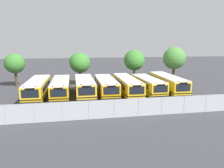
{
  "coord_description": "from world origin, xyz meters",
  "views": [
    {
      "loc": [
        -4.48,
        -29.96,
        7.6
      ],
      "look_at": [
        0.93,
        0.0,
        1.6
      ],
      "focal_mm": 33.36,
      "sensor_mm": 36.0,
      "label": 1
    }
  ],
  "objects_px": {
    "school_bus_1": "(61,87)",
    "traffic_cone": "(59,116)",
    "school_bus_4": "(127,85)",
    "tree_0": "(14,64)",
    "tree_3": "(175,58)",
    "school_bus_3": "(106,86)",
    "tree_2": "(134,60)",
    "school_bus_6": "(167,83)",
    "tree_1": "(79,62)",
    "school_bus_2": "(84,86)",
    "school_bus_0": "(38,88)",
    "school_bus_5": "(148,85)"
  },
  "relations": [
    {
      "from": "school_bus_0",
      "to": "tree_3",
      "type": "distance_m",
      "value": 25.63
    },
    {
      "from": "school_bus_6",
      "to": "tree_3",
      "type": "bearing_deg",
      "value": -121.48
    },
    {
      "from": "school_bus_1",
      "to": "school_bus_6",
      "type": "height_order",
      "value": "school_bus_6"
    },
    {
      "from": "school_bus_2",
      "to": "school_bus_4",
      "type": "distance_m",
      "value": 6.36
    },
    {
      "from": "school_bus_2",
      "to": "tree_1",
      "type": "relative_size",
      "value": 1.6
    },
    {
      "from": "school_bus_2",
      "to": "school_bus_3",
      "type": "relative_size",
      "value": 1.01
    },
    {
      "from": "tree_3",
      "to": "school_bus_6",
      "type": "bearing_deg",
      "value": -122.95
    },
    {
      "from": "school_bus_1",
      "to": "tree_1",
      "type": "relative_size",
      "value": 1.67
    },
    {
      "from": "tree_1",
      "to": "tree_2",
      "type": "height_order",
      "value": "tree_2"
    },
    {
      "from": "school_bus_1",
      "to": "traffic_cone",
      "type": "height_order",
      "value": "school_bus_1"
    },
    {
      "from": "school_bus_6",
      "to": "tree_2",
      "type": "xyz_separation_m",
      "value": [
        -3.11,
        8.07,
        3.05
      ]
    },
    {
      "from": "school_bus_6",
      "to": "traffic_cone",
      "type": "distance_m",
      "value": 18.6
    },
    {
      "from": "school_bus_0",
      "to": "school_bus_4",
      "type": "relative_size",
      "value": 0.98
    },
    {
      "from": "school_bus_3",
      "to": "tree_1",
      "type": "bearing_deg",
      "value": -67.07
    },
    {
      "from": "tree_1",
      "to": "traffic_cone",
      "type": "distance_m",
      "value": 18.13
    },
    {
      "from": "school_bus_3",
      "to": "school_bus_6",
      "type": "distance_m",
      "value": 9.84
    },
    {
      "from": "school_bus_2",
      "to": "tree_3",
      "type": "height_order",
      "value": "tree_3"
    },
    {
      "from": "school_bus_3",
      "to": "tree_0",
      "type": "relative_size",
      "value": 1.62
    },
    {
      "from": "school_bus_3",
      "to": "school_bus_6",
      "type": "xyz_separation_m",
      "value": [
        9.83,
        0.38,
        0.05
      ]
    },
    {
      "from": "school_bus_4",
      "to": "tree_0",
      "type": "relative_size",
      "value": 1.8
    },
    {
      "from": "tree_1",
      "to": "school_bus_1",
      "type": "bearing_deg",
      "value": -108.66
    },
    {
      "from": "tree_1",
      "to": "traffic_cone",
      "type": "xyz_separation_m",
      "value": [
        -2.59,
        -17.52,
        -3.87
      ]
    },
    {
      "from": "tree_0",
      "to": "tree_2",
      "type": "distance_m",
      "value": 21.7
    },
    {
      "from": "traffic_cone",
      "to": "tree_2",
      "type": "bearing_deg",
      "value": 53.14
    },
    {
      "from": "school_bus_6",
      "to": "traffic_cone",
      "type": "xyz_separation_m",
      "value": [
        -16.09,
        -9.25,
        -1.16
      ]
    },
    {
      "from": "tree_0",
      "to": "school_bus_6",
      "type": "bearing_deg",
      "value": -19.66
    },
    {
      "from": "school_bus_0",
      "to": "school_bus_2",
      "type": "distance_m",
      "value": 6.59
    },
    {
      "from": "school_bus_0",
      "to": "tree_1",
      "type": "xyz_separation_m",
      "value": [
        6.08,
        8.24,
        2.75
      ]
    },
    {
      "from": "school_bus_6",
      "to": "tree_3",
      "type": "relative_size",
      "value": 1.55
    },
    {
      "from": "school_bus_4",
      "to": "tree_3",
      "type": "height_order",
      "value": "tree_3"
    },
    {
      "from": "school_bus_3",
      "to": "traffic_cone",
      "type": "bearing_deg",
      "value": 54.73
    },
    {
      "from": "tree_0",
      "to": "traffic_cone",
      "type": "xyz_separation_m",
      "value": [
        8.69,
        -18.1,
        -3.76
      ]
    },
    {
      "from": "school_bus_3",
      "to": "school_bus_4",
      "type": "bearing_deg",
      "value": 179.95
    },
    {
      "from": "school_bus_0",
      "to": "school_bus_5",
      "type": "xyz_separation_m",
      "value": [
        16.25,
        -0.39,
        -0.06
      ]
    },
    {
      "from": "school_bus_6",
      "to": "traffic_cone",
      "type": "relative_size",
      "value": 20.35
    },
    {
      "from": "school_bus_2",
      "to": "tree_1",
      "type": "height_order",
      "value": "tree_1"
    },
    {
      "from": "tree_0",
      "to": "traffic_cone",
      "type": "relative_size",
      "value": 11.12
    },
    {
      "from": "school_bus_1",
      "to": "school_bus_2",
      "type": "height_order",
      "value": "school_bus_2"
    },
    {
      "from": "school_bus_1",
      "to": "tree_3",
      "type": "bearing_deg",
      "value": -160.69
    },
    {
      "from": "school_bus_5",
      "to": "tree_0",
      "type": "bearing_deg",
      "value": -24.93
    },
    {
      "from": "school_bus_1",
      "to": "tree_1",
      "type": "bearing_deg",
      "value": -108.94
    },
    {
      "from": "school_bus_1",
      "to": "tree_0",
      "type": "relative_size",
      "value": 1.71
    },
    {
      "from": "tree_3",
      "to": "tree_2",
      "type": "bearing_deg",
      "value": 174.57
    },
    {
      "from": "school_bus_1",
      "to": "school_bus_5",
      "type": "bearing_deg",
      "value": 179.01
    },
    {
      "from": "school_bus_0",
      "to": "school_bus_4",
      "type": "height_order",
      "value": "school_bus_0"
    },
    {
      "from": "tree_0",
      "to": "school_bus_1",
      "type": "bearing_deg",
      "value": -47.02
    },
    {
      "from": "tree_2",
      "to": "school_bus_4",
      "type": "bearing_deg",
      "value": -112.74
    },
    {
      "from": "tree_0",
      "to": "tree_2",
      "type": "relative_size",
      "value": 0.91
    },
    {
      "from": "school_bus_0",
      "to": "tree_0",
      "type": "distance_m",
      "value": 10.57
    },
    {
      "from": "school_bus_6",
      "to": "tree_0",
      "type": "xyz_separation_m",
      "value": [
        -24.79,
        8.85,
        2.6
      ]
    }
  ]
}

